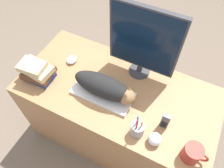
# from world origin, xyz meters

# --- Properties ---
(ground_plane) EXTENTS (12.00, 12.00, 0.00)m
(ground_plane) POSITION_xyz_m (0.00, 0.00, 0.00)
(ground_plane) COLOR #6B5B4C
(desk) EXTENTS (1.33, 0.65, 0.71)m
(desk) POSITION_xyz_m (0.00, 0.33, 0.36)
(desk) COLOR #9E7047
(desk) RESTS_ON ground_plane
(keyboard) EXTENTS (0.39, 0.18, 0.02)m
(keyboard) POSITION_xyz_m (-0.07, 0.25, 0.72)
(keyboard) COLOR silver
(keyboard) RESTS_ON desk
(cat) EXTENTS (0.41, 0.14, 0.14)m
(cat) POSITION_xyz_m (-0.05, 0.25, 0.81)
(cat) COLOR black
(cat) RESTS_ON keyboard
(monitor) EXTENTS (0.44, 0.15, 0.52)m
(monitor) POSITION_xyz_m (0.07, 0.53, 0.99)
(monitor) COLOR #333338
(monitor) RESTS_ON desk
(computer_mouse) EXTENTS (0.07, 0.08, 0.04)m
(computer_mouse) POSITION_xyz_m (-0.40, 0.40, 0.73)
(computer_mouse) COLOR silver
(computer_mouse) RESTS_ON desk
(coffee_mug) EXTENTS (0.14, 0.10, 0.11)m
(coffee_mug) POSITION_xyz_m (0.54, 0.11, 0.76)
(coffee_mug) COLOR #9E2D23
(coffee_mug) RESTS_ON desk
(pen_cup) EXTENTS (0.08, 0.08, 0.19)m
(pen_cup) POSITION_xyz_m (0.23, 0.11, 0.76)
(pen_cup) COLOR #939399
(pen_cup) RESTS_ON desk
(baseball) EXTENTS (0.08, 0.08, 0.08)m
(baseball) POSITION_xyz_m (0.34, 0.10, 0.75)
(baseball) COLOR silver
(baseball) RESTS_ON desk
(phone) EXTENTS (0.05, 0.02, 0.13)m
(phone) POSITION_xyz_m (0.35, 0.21, 0.77)
(phone) COLOR #4C4C51
(phone) RESTS_ON desk
(book_stack) EXTENTS (0.23, 0.18, 0.15)m
(book_stack) POSITION_xyz_m (-0.52, 0.18, 0.78)
(book_stack) COLOR navy
(book_stack) RESTS_ON desk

